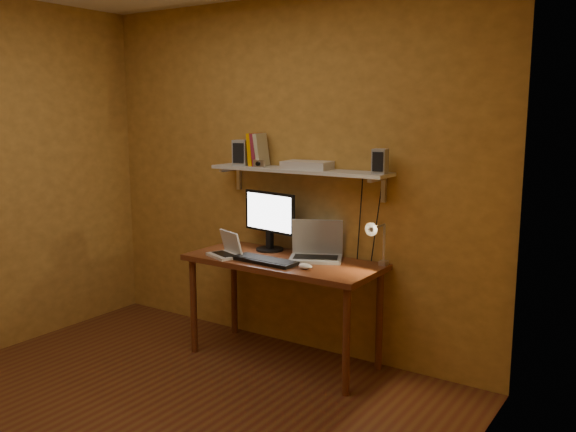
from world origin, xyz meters
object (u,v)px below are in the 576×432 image
Objects in this scene: laptop at (316,248)px; shelf_camera at (259,164)px; monitor at (270,218)px; speaker_left at (241,153)px; keyboard at (265,261)px; desk_lamp at (377,238)px; desk at (283,271)px; netbook at (227,249)px; wall_shelf at (298,171)px; speaker_right at (380,161)px; router at (308,165)px; mouse at (305,266)px.

laptop is 4.75× the size of shelf_camera.
speaker_left is at bearing -170.83° from monitor.
desk_lamp is at bearing 24.18° from keyboard.
speaker_left is (-0.26, 0.00, 0.47)m from monitor.
netbook is at bearing -158.69° from desk.
shelf_camera reaches higher than laptop.
speaker_left reaches higher than desk.
netbook is (-0.38, -0.34, -0.56)m from wall_shelf.
desk_lamp is 1.27m from speaker_left.
desk is at bearing 42.39° from netbook.
wall_shelf is at bearing 141.05° from laptop.
speaker_left reaches higher than monitor.
speaker_left is (-0.68, 0.03, 0.65)m from laptop.
shelf_camera reaches higher than monitor.
monitor is at bearing -16.73° from speaker_left.
desk is at bearing -169.19° from desk_lamp.
shelf_camera is at bearing -164.57° from wall_shelf.
speaker_right reaches higher than monitor.
monitor is at bearing 143.94° from desk.
router is (0.46, 0.35, 0.60)m from netbook.
laptop is 0.94m from speaker_left.
desk is 0.73m from desk_lamp.
monitor is at bearing 50.82° from shelf_camera.
router is at bearing -13.83° from speaker_left.
router reaches higher than netbook.
mouse is (0.51, -0.32, -0.23)m from monitor.
keyboard is 2.50× the size of speaker_left.
desk_lamp is (1.04, 0.28, 0.16)m from netbook.
monitor reaches higher than netbook.
speaker_right is at bearing -1.52° from router.
keyboard is 0.90m from speaker_left.
desk_lamp is at bearing -77.78° from speaker_right.
desk_lamp reaches higher than desk.
wall_shelf is 0.69m from keyboard.
desk_lamp is at bearing 6.60° from monitor.
monitor is 1.45× the size of router.
netbook is 0.66m from mouse.
netbook is (-0.15, -0.32, -0.20)m from monitor.
wall_shelf reaches higher than mouse.
laptop is (0.18, -0.04, -0.54)m from wall_shelf.
speaker_left is 0.23m from shelf_camera.
wall_shelf is at bearing -174.79° from router.
speaker_right reaches higher than desk.
desk_lamp is at bearing -7.27° from router.
desk_lamp is at bearing 10.81° from desk.
desk is at bearing -170.11° from speaker_right.
mouse is 0.75m from router.
speaker_left reaches higher than shelf_camera.
laptop is 0.78m from speaker_right.
netbook is 0.75m from speaker_left.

